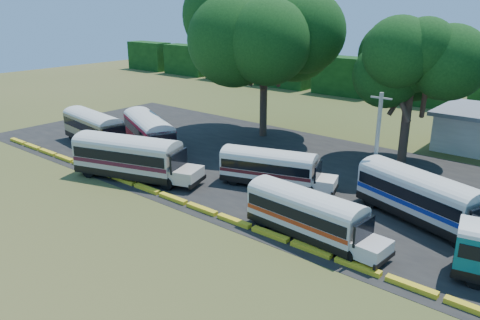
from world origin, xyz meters
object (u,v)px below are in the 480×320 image
Objects in this scene: bus_white_red at (308,212)px; tree_west at (265,24)px; bus_cream_west at (130,155)px; bus_beige at (94,126)px; bus_red at (149,131)px.

bus_white_red is 26.14m from tree_west.
bus_cream_west is 1.20× the size of bus_white_red.
bus_beige is 6.59m from bus_red.
bus_beige is 0.65× the size of tree_west.
bus_white_red is at bearing 0.99° from bus_beige.
tree_west is at bearing 137.80° from bus_white_red.
tree_west is (0.43, 17.88, 9.89)m from bus_cream_west.
bus_white_red is 0.58× the size of tree_west.
tree_west is (-16.56, 17.45, 10.21)m from bus_white_red.
bus_cream_west is 17.00m from bus_white_red.
bus_beige is 11.53m from bus_cream_west.
bus_white_red is at bearing -16.07° from bus_cream_west.
bus_red is at bearing 26.51° from bus_beige.
tree_west reaches higher than bus_white_red.
bus_red is 22.31m from bus_white_red.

